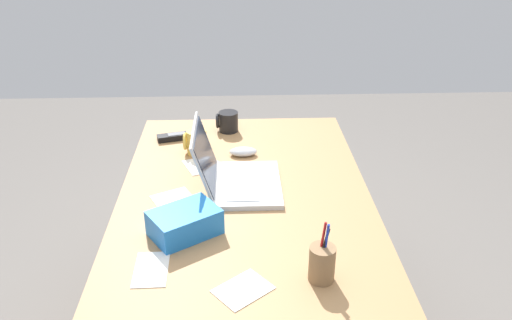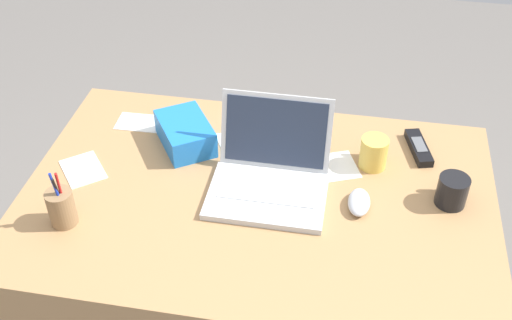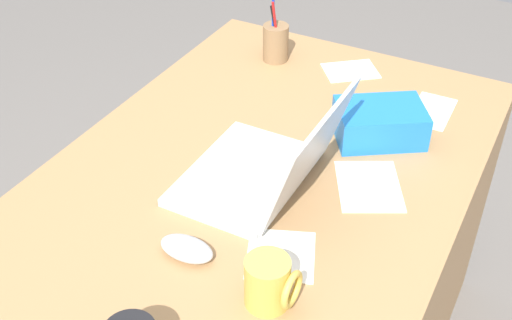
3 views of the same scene
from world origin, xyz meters
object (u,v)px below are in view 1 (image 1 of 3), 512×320
at_px(computer_mouse, 244,152).
at_px(cordless_phone, 177,137).
at_px(coffee_mug_white, 196,142).
at_px(coffee_mug_tall, 228,122).
at_px(laptop, 234,175).
at_px(pen_holder, 322,263).
at_px(snack_bag, 185,223).

relative_size(computer_mouse, cordless_phone, 0.65).
xyz_separation_m(coffee_mug_white, coffee_mug_tall, (0.21, -0.12, -0.00)).
relative_size(computer_mouse, coffee_mug_tall, 1.14).
bearing_deg(coffee_mug_tall, coffee_mug_white, 149.94).
distance_m(coffee_mug_tall, cordless_phone, 0.23).
relative_size(laptop, pen_holder, 1.83).
distance_m(coffee_mug_white, coffee_mug_tall, 0.24).
xyz_separation_m(coffee_mug_white, pen_holder, (-0.78, -0.38, 0.00)).
relative_size(pen_holder, snack_bag, 0.89).
xyz_separation_m(computer_mouse, cordless_phone, (0.16, 0.27, -0.00)).
bearing_deg(snack_bag, pen_holder, -120.73).
xyz_separation_m(laptop, snack_bag, (-0.28, 0.15, -0.01)).
xyz_separation_m(laptop, coffee_mug_white, (0.27, 0.15, 0.00)).
xyz_separation_m(computer_mouse, coffee_mug_white, (0.03, 0.19, 0.03)).
distance_m(computer_mouse, snack_bag, 0.56).
distance_m(computer_mouse, pen_holder, 0.77).
height_order(laptop, coffee_mug_tall, laptop).
distance_m(coffee_mug_white, snack_bag, 0.55).
height_order(computer_mouse, cordless_phone, computer_mouse).
height_order(coffee_mug_white, snack_bag, coffee_mug_white).
relative_size(computer_mouse, snack_bag, 0.55).
bearing_deg(coffee_mug_white, pen_holder, -154.11).
xyz_separation_m(coffee_mug_tall, snack_bag, (-0.76, 0.12, -0.00)).
height_order(laptop, snack_bag, laptop).
relative_size(laptop, coffee_mug_white, 3.37).
height_order(coffee_mug_tall, pen_holder, pen_holder).
bearing_deg(snack_bag, cordless_phone, 7.42).
bearing_deg(pen_holder, coffee_mug_tall, 14.46).
xyz_separation_m(coffee_mug_white, snack_bag, (-0.55, -0.00, -0.01)).
xyz_separation_m(laptop, computer_mouse, (0.25, -0.04, -0.03)).
xyz_separation_m(cordless_phone, snack_bag, (-0.69, -0.09, 0.03)).
xyz_separation_m(laptop, coffee_mug_tall, (0.49, 0.03, -0.00)).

